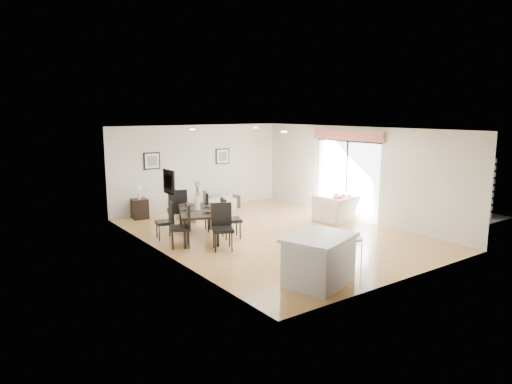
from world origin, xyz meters
TOP-DOWN VIEW (x-y plane):
  - ground at (0.00, 0.00)m, footprint 8.00×8.00m
  - wall_back at (0.00, 4.00)m, footprint 6.00×0.04m
  - wall_front at (0.00, -4.00)m, footprint 6.00×0.04m
  - wall_left at (-3.00, 0.00)m, footprint 0.04×8.00m
  - wall_right at (3.00, 0.00)m, footprint 0.04×8.00m
  - ceiling at (0.00, 0.00)m, footprint 6.00×8.00m
  - sofa at (-0.32, 2.89)m, footprint 2.17×1.48m
  - armchair at (2.34, 0.03)m, footprint 1.30×1.17m
  - courtyard_plant_a at (5.79, -0.80)m, footprint 0.63×0.57m
  - courtyard_plant_b at (5.85, 0.89)m, footprint 0.43×0.43m
  - dining_table at (-1.78, 0.77)m, footprint 1.49×1.96m
  - dining_chair_wnear at (-2.40, 0.29)m, footprint 0.60×0.60m
  - dining_chair_wfar at (-2.41, 1.19)m, footprint 0.49×0.49m
  - dining_chair_enear at (-1.16, 0.36)m, footprint 0.57×0.57m
  - dining_chair_efar at (-1.17, 1.24)m, footprint 0.60×0.60m
  - dining_chair_head at (-1.75, -0.32)m, footprint 0.63×0.63m
  - dining_chair_foot at (-1.81, 1.85)m, footprint 0.62×0.62m
  - vase at (-1.78, 0.77)m, footprint 0.93×1.42m
  - coffee_table at (0.50, 3.37)m, footprint 1.17×0.86m
  - side_table at (-2.17, 3.66)m, footprint 0.49×0.49m
  - table_lamp at (-2.17, 3.66)m, footprint 0.20×0.20m
  - cushion at (2.23, -0.08)m, footprint 0.34×0.18m
  - kitchen_island at (-1.45, -3.23)m, footprint 1.56×1.37m
  - bar_stool at (-0.55, -3.23)m, footprint 0.33×0.33m
  - framed_print_back_left at (-1.60, 3.97)m, footprint 0.52×0.04m
  - framed_print_back_right at (0.90, 3.97)m, footprint 0.52×0.04m
  - framed_print_left_wall at (-2.97, -0.20)m, footprint 0.04×0.52m
  - sliding_door at (2.96, 0.30)m, footprint 0.12×2.70m
  - courtyard at (6.16, 0.87)m, footprint 6.00×6.00m

SIDE VIEW (x-z plane):
  - ground at x=0.00m, z-range 0.00..0.00m
  - coffee_table at x=0.50m, z-range 0.00..0.42m
  - courtyard_plant_b at x=5.85m, z-range 0.00..0.58m
  - side_table at x=-2.17m, z-range 0.00..0.59m
  - sofa at x=-0.32m, z-range 0.00..0.59m
  - courtyard_plant_a at x=5.79m, z-range 0.00..0.60m
  - armchair at x=2.34m, z-range 0.00..0.76m
  - kitchen_island at x=-1.45m, z-range 0.01..0.92m
  - dining_chair_wfar at x=-2.41m, z-range 0.05..0.98m
  - dining_chair_enear at x=-1.16m, z-range 0.06..1.07m
  - dining_chair_wnear at x=-2.40m, z-range 0.06..1.08m
  - dining_chair_efar at x=-1.17m, z-range 0.06..1.11m
  - dining_chair_head at x=-1.75m, z-range 0.06..1.12m
  - cushion at x=2.23m, z-range 0.44..0.76m
  - dining_chair_foot at x=-1.81m, z-range 0.06..1.16m
  - bar_stool at x=-0.55m, z-range 0.26..0.99m
  - dining_table at x=-1.78m, z-range 0.29..1.02m
  - table_lamp at x=-2.17m, z-range 0.64..1.03m
  - courtyard at x=6.16m, z-range -0.08..1.92m
  - vase at x=-1.78m, z-range 0.67..1.39m
  - wall_back at x=0.00m, z-range 0.00..2.70m
  - wall_front at x=0.00m, z-range 0.00..2.70m
  - wall_left at x=-3.00m, z-range 0.00..2.70m
  - wall_right at x=3.00m, z-range 0.00..2.70m
  - framed_print_back_left at x=-1.60m, z-range 1.39..1.91m
  - framed_print_back_right at x=0.90m, z-range 1.39..1.91m
  - framed_print_left_wall at x=-2.97m, z-range 1.39..1.91m
  - sliding_door at x=2.96m, z-range 0.38..2.95m
  - ceiling at x=0.00m, z-range 2.69..2.71m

